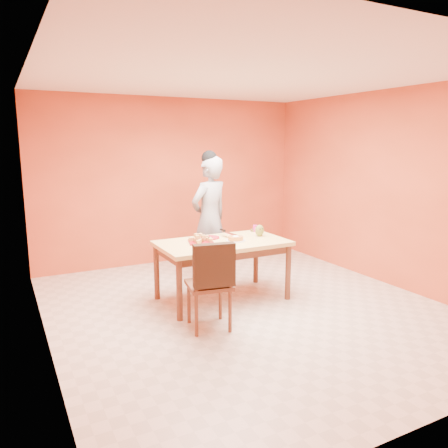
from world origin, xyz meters
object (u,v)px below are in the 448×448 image
egg_ornament (260,231)px  person (210,219)px  red_dinner_plate (209,238)px  checker_tin (254,230)px  magenta_glass (255,228)px  dining_chair (210,283)px  sponge_cake (236,238)px  dining_table (222,249)px  pastry_platter (201,242)px

egg_ornament → person: bearing=98.7°
egg_ornament → red_dinner_plate: bearing=149.2°
checker_tin → magenta_glass: bearing=-90.0°
dining_chair → sponge_cake: (0.69, 0.67, 0.28)m
dining_chair → magenta_glass: 1.63m
dining_table → magenta_glass: (0.68, 0.32, 0.14)m
egg_ornament → magenta_glass: egg_ornament is taller
dining_table → sponge_cake: sponge_cake is taller
sponge_cake → egg_ornament: (0.41, 0.10, 0.04)m
pastry_platter → dining_chair: bearing=-108.3°
red_dinner_plate → sponge_cake: size_ratio=1.36×
sponge_cake → checker_tin: 0.66m
red_dinner_plate → checker_tin: size_ratio=2.52×
dining_table → egg_ornament: egg_ornament is taller
dining_chair → magenta_glass: bearing=51.7°
egg_ornament → dining_table: bearing=170.7°
pastry_platter → magenta_glass: (0.95, 0.26, 0.04)m
magenta_glass → checker_tin: size_ratio=0.90×
pastry_platter → egg_ornament: 0.84m
magenta_glass → checker_tin: magenta_glass is taller
person → egg_ornament: bearing=92.8°
dining_chair → person: 1.81m
dining_table → pastry_platter: size_ratio=5.36×
dining_chair → sponge_cake: size_ratio=5.12×
sponge_cake → dining_table: bearing=161.0°
sponge_cake → red_dinner_plate: bearing=127.3°
dining_chair → egg_ornament: 1.39m
dining_table → red_dinner_plate: (-0.06, 0.24, 0.10)m
sponge_cake → checker_tin: sponge_cake is taller
pastry_platter → egg_ornament: bearing=-1.2°
red_dinner_plate → egg_ornament: bearing=-17.2°
egg_ornament → checker_tin: egg_ornament is taller
checker_tin → sponge_cake: bearing=-142.0°
sponge_cake → dining_chair: bearing=-135.5°
egg_ornament → checker_tin: 0.33m
pastry_platter → red_dinner_plate: size_ratio=1.14×
red_dinner_plate → magenta_glass: 0.75m
person → pastry_platter: bearing=38.4°
dining_table → red_dinner_plate: size_ratio=6.12×
sponge_cake → checker_tin: size_ratio=1.85×
magenta_glass → pastry_platter: bearing=-164.6°
red_dinner_plate → egg_ornament: 0.67m
dining_chair → egg_ornament: (1.10, 0.77, 0.33)m
dining_chair → magenta_glass: size_ratio=10.53×
egg_ornament → checker_tin: size_ratio=1.47×
person → checker_tin: (0.44, -0.52, -0.12)m
pastry_platter → egg_ornament: (0.84, -0.02, 0.07)m
pastry_platter → egg_ornament: size_ratio=1.95×
person → red_dinner_plate: 0.71m
dining_table → person: 0.93m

